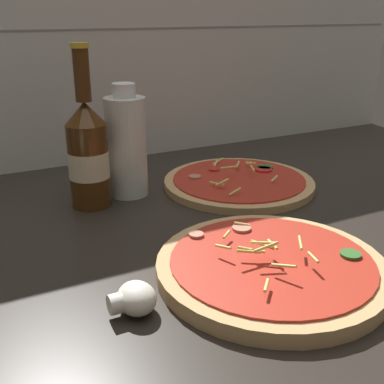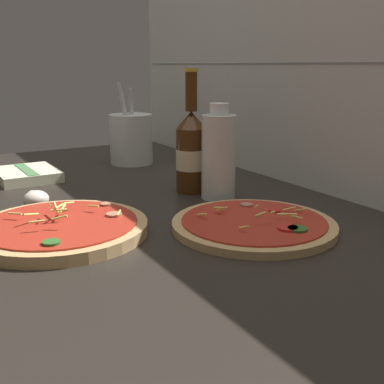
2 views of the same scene
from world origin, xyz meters
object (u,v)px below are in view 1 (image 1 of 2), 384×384
beer_bottle (88,153)px  oil_bottle (126,145)px  pizza_near (271,267)px  pizza_far (239,182)px  mushroom_left (134,299)px

beer_bottle → oil_bottle: 7.74cm
pizza_near → pizza_far: (13.71, 29.32, -0.30)cm
pizza_near → beer_bottle: beer_bottle is taller
pizza_near → beer_bottle: (-13.49, 32.82, 8.15)cm
pizza_far → oil_bottle: (-19.79, 5.70, 8.25)cm
mushroom_left → pizza_near: bearing=-0.6°
beer_bottle → mushroom_left: size_ratio=5.05×
pizza_far → oil_bottle: bearing=163.9°
pizza_near → pizza_far: bearing=64.9°
pizza_far → oil_bottle: 22.18cm
pizza_near → mushroom_left: (-17.99, 0.20, 0.64)cm
oil_bottle → pizza_far: bearing=-16.1°
pizza_near → oil_bottle: size_ratio=1.46×
pizza_near → oil_bottle: oil_bottle is taller
pizza_far → mushroom_left: bearing=-137.4°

